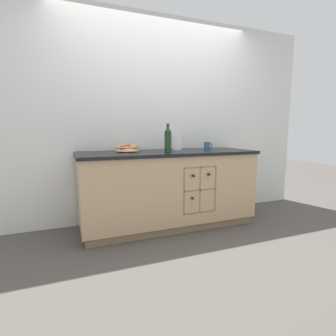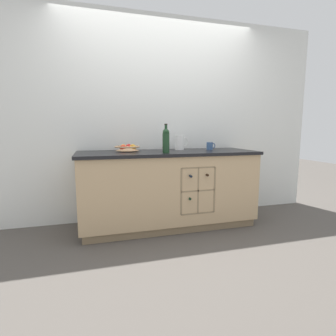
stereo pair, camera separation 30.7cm
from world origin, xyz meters
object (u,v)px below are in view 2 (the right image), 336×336
object	(u,v)px
fruit_bowl	(127,148)
ceramic_mug	(210,146)
white_pitcher	(180,142)
standing_wine_bottle	(166,140)

from	to	relation	value
fruit_bowl	ceramic_mug	bearing A→B (deg)	-1.70
white_pitcher	ceramic_mug	size ratio (longest dim) A/B	1.56
ceramic_mug	standing_wine_bottle	xyz separation A→B (m)	(-0.65, -0.28, 0.09)
white_pitcher	standing_wine_bottle	size ratio (longest dim) A/B	0.58
white_pitcher	standing_wine_bottle	world-z (taller)	standing_wine_bottle
white_pitcher	ceramic_mug	distance (m)	0.38
fruit_bowl	ceramic_mug	xyz separation A→B (m)	(1.03, -0.03, 0.01)
fruit_bowl	white_pitcher	xyz separation A→B (m)	(0.66, 0.07, 0.05)
fruit_bowl	standing_wine_bottle	xyz separation A→B (m)	(0.38, -0.31, 0.10)
white_pitcher	standing_wine_bottle	xyz separation A→B (m)	(-0.28, -0.38, 0.04)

